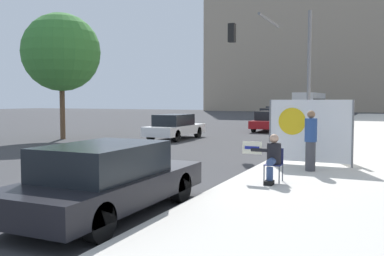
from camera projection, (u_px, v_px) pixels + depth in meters
name	position (u px, v px, depth m)	size (l,w,h in m)	color
ground_plane	(113.00, 191.00, 10.20)	(160.00, 160.00, 0.00)	#38383A
sidewalk_curb	(350.00, 141.00, 22.08)	(3.87, 90.00, 0.17)	beige
building_backdrop_far	(342.00, 14.00, 81.00)	(52.00, 12.00, 37.00)	gray
seated_protester	(272.00, 157.00, 10.41)	(0.98, 0.77, 1.17)	#474C56
jogger_on_sidewalk	(311.00, 140.00, 12.04)	(0.34, 0.34, 1.71)	#424247
pedestrian_behind	(337.00, 134.00, 14.17)	(0.34, 0.34, 1.71)	#424247
protest_banner	(309.00, 131.00, 13.10)	(2.53, 0.06, 2.01)	slate
traffic_light_pole	(279.00, 56.00, 18.57)	(3.68, 3.45, 5.77)	slate
parked_car_curbside	(107.00, 179.00, 8.03)	(1.86, 4.58, 1.36)	black
car_on_road_nearest	(175.00, 127.00, 23.65)	(1.73, 4.53, 1.39)	white
car_on_road_midblock	(270.00, 121.00, 29.82)	(1.83, 4.74, 1.41)	maroon
car_on_road_distant	(272.00, 117.00, 37.43)	(1.85, 4.41, 1.47)	maroon
car_on_road_far_lane	(276.00, 113.00, 46.76)	(1.89, 4.27, 1.50)	navy
city_bus_on_road	(310.00, 103.00, 58.09)	(2.56, 12.23, 3.13)	silver
street_tree_near_curb	(61.00, 52.00, 23.56)	(4.28, 4.28, 6.95)	brown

